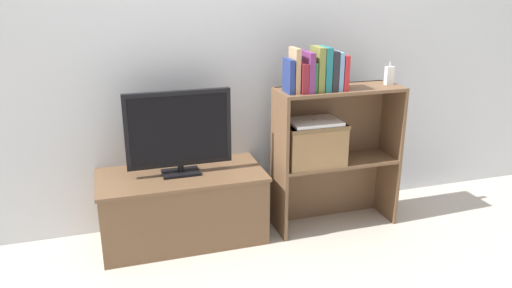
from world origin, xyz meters
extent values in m
plane|color=#BCB2A3|center=(0.00, 0.00, 0.00)|extent=(16.00, 16.00, 0.00)
cube|color=silver|center=(0.00, 0.49, 1.20)|extent=(10.00, 0.05, 2.40)
cube|color=brown|center=(-0.44, 0.23, 0.21)|extent=(0.96, 0.45, 0.41)
cube|color=brown|center=(-0.44, 0.23, 0.42)|extent=(0.98, 0.47, 0.02)
cube|color=black|center=(-0.44, 0.23, 0.44)|extent=(0.22, 0.14, 0.02)
cylinder|color=black|center=(-0.44, 0.23, 0.47)|extent=(0.04, 0.04, 0.04)
cube|color=black|center=(-0.44, 0.23, 0.71)|extent=(0.61, 0.04, 0.45)
cube|color=black|center=(-0.44, 0.21, 0.71)|extent=(0.56, 0.00, 0.39)
cube|color=brown|center=(0.15, 0.14, 0.22)|extent=(0.02, 0.28, 0.44)
cube|color=brown|center=(0.91, 0.14, 0.22)|extent=(0.02, 0.28, 0.44)
cube|color=brown|center=(0.53, 0.27, 0.22)|extent=(0.74, 0.02, 0.44)
cube|color=brown|center=(0.53, 0.14, 0.43)|extent=(0.74, 0.28, 0.02)
cube|color=brown|center=(0.15, 0.14, 0.68)|extent=(0.02, 0.28, 0.46)
cube|color=brown|center=(0.91, 0.14, 0.68)|extent=(0.02, 0.28, 0.46)
cube|color=brown|center=(0.53, 0.27, 0.68)|extent=(0.74, 0.02, 0.46)
cube|color=brown|center=(0.53, 0.14, 0.90)|extent=(0.74, 0.28, 0.02)
cube|color=navy|center=(0.18, 0.10, 1.00)|extent=(0.03, 0.13, 0.20)
cube|color=tan|center=(0.22, 0.10, 1.03)|extent=(0.03, 0.13, 0.26)
cube|color=maroon|center=(0.26, 0.10, 0.99)|extent=(0.04, 0.15, 0.17)
cube|color=#6B2D66|center=(0.30, 0.10, 1.02)|extent=(0.03, 0.16, 0.23)
cube|color=#286638|center=(0.33, 0.10, 0.99)|extent=(0.02, 0.14, 0.17)
cube|color=olive|center=(0.36, 0.10, 1.03)|extent=(0.04, 0.14, 0.26)
cube|color=#1E7075|center=(0.41, 0.10, 1.03)|extent=(0.04, 0.15, 0.25)
cube|color=#232328|center=(0.45, 0.10, 1.02)|extent=(0.04, 0.15, 0.23)
cube|color=#709ECC|center=(0.48, 0.10, 1.02)|extent=(0.03, 0.14, 0.23)
cube|color=#B22328|center=(0.52, 0.10, 1.01)|extent=(0.03, 0.16, 0.21)
cube|color=white|center=(0.86, 0.14, 0.96)|extent=(0.05, 0.04, 0.11)
cylinder|color=silver|center=(0.86, 0.14, 1.03)|extent=(0.01, 0.01, 0.03)
cube|color=#937047|center=(0.36, 0.12, 0.57)|extent=(0.36, 0.24, 0.26)
cube|color=brown|center=(0.36, 0.12, 0.69)|extent=(0.37, 0.24, 0.02)
cube|color=white|center=(0.36, 0.12, 0.71)|extent=(0.31, 0.23, 0.02)
cylinder|color=#99999E|center=(0.36, 0.12, 0.72)|extent=(0.02, 0.02, 0.00)
camera|label=1|loc=(-0.83, -2.53, 1.55)|focal=35.00mm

